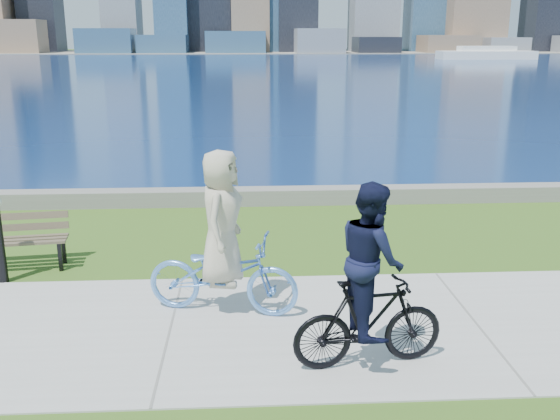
# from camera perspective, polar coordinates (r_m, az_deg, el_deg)

# --- Properties ---
(ground) EXTENTS (320.00, 320.00, 0.00)m
(ground) POSITION_cam_1_polar(r_m,az_deg,el_deg) (8.27, -10.04, -10.89)
(ground) COLOR #325616
(ground) RESTS_ON ground
(concrete_path) EXTENTS (80.00, 3.50, 0.02)m
(concrete_path) POSITION_cam_1_polar(r_m,az_deg,el_deg) (8.27, -10.04, -10.82)
(concrete_path) COLOR #A9A9A4
(concrete_path) RESTS_ON ground
(seawall) EXTENTS (90.00, 0.50, 0.35)m
(seawall) POSITION_cam_1_polar(r_m,az_deg,el_deg) (14.02, -7.24, 1.18)
(seawall) COLOR slate
(seawall) RESTS_ON ground
(bay_water) EXTENTS (320.00, 131.00, 0.01)m
(bay_water) POSITION_cam_1_polar(r_m,az_deg,el_deg) (79.43, -4.08, 13.09)
(bay_water) COLOR navy
(bay_water) RESTS_ON ground
(far_shore) EXTENTS (320.00, 30.00, 0.12)m
(far_shore) POSITION_cam_1_polar(r_m,az_deg,el_deg) (137.39, -3.78, 14.23)
(far_shore) COLOR gray
(far_shore) RESTS_ON ground
(ferry_far) EXTENTS (14.43, 4.12, 1.96)m
(ferry_far) POSITION_cam_1_polar(r_m,az_deg,el_deg) (102.32, 18.32, 13.40)
(ferry_far) COLOR white
(ferry_far) RESTS_ON ground
(park_bench) EXTENTS (1.74, 0.78, 0.87)m
(park_bench) POSITION_cam_1_polar(r_m,az_deg,el_deg) (10.95, -23.17, -2.25)
(park_bench) COLOR black
(park_bench) RESTS_ON ground
(cyclist_woman) EXTENTS (1.20, 2.19, 2.24)m
(cyclist_woman) POSITION_cam_1_polar(r_m,az_deg,el_deg) (8.38, -5.31, -4.01)
(cyclist_woman) COLOR #609CEB
(cyclist_woman) RESTS_ON ground
(cyclist_man) EXTENTS (0.76, 1.80, 2.15)m
(cyclist_man) POSITION_cam_1_polar(r_m,az_deg,el_deg) (7.05, 8.22, -7.38)
(cyclist_man) COLOR black
(cyclist_man) RESTS_ON ground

